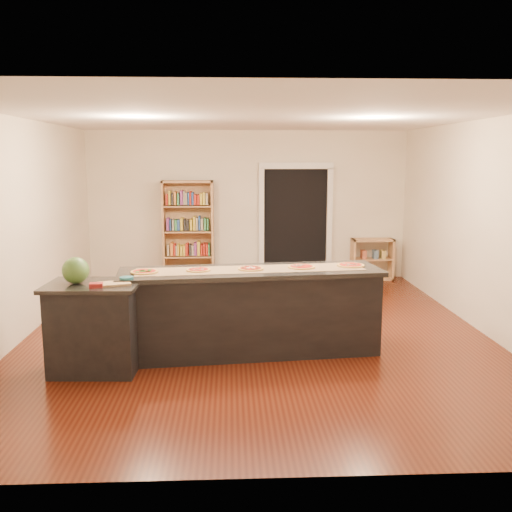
{
  "coord_description": "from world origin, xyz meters",
  "views": [
    {
      "loc": [
        -0.34,
        -7.29,
        2.29
      ],
      "look_at": [
        0.0,
        0.2,
        1.0
      ],
      "focal_mm": 40.0,
      "sensor_mm": 36.0,
      "label": 1
    }
  ],
  "objects_px": {
    "waste_bin": "(237,274)",
    "watermelon": "(76,270)",
    "kitchen_island": "(251,311)",
    "side_counter": "(95,327)",
    "bookshelf": "(188,231)",
    "low_shelf": "(372,259)"
  },
  "relations": [
    {
      "from": "waste_bin",
      "to": "watermelon",
      "type": "xyz_separation_m",
      "value": [
        -1.76,
        -4.41,
        0.96
      ]
    },
    {
      "from": "watermelon",
      "to": "waste_bin",
      "type": "bearing_deg",
      "value": 68.24
    },
    {
      "from": "kitchen_island",
      "to": "side_counter",
      "type": "height_order",
      "value": "kitchen_island"
    },
    {
      "from": "kitchen_island",
      "to": "side_counter",
      "type": "distance_m",
      "value": 1.78
    },
    {
      "from": "kitchen_island",
      "to": "waste_bin",
      "type": "xyz_separation_m",
      "value": [
        -0.12,
        3.89,
        -0.35
      ]
    },
    {
      "from": "kitchen_island",
      "to": "waste_bin",
      "type": "distance_m",
      "value": 3.91
    },
    {
      "from": "low_shelf",
      "to": "watermelon",
      "type": "distance_m",
      "value": 6.34
    },
    {
      "from": "side_counter",
      "to": "waste_bin",
      "type": "distance_m",
      "value": 4.7
    },
    {
      "from": "bookshelf",
      "to": "waste_bin",
      "type": "distance_m",
      "value": 1.2
    },
    {
      "from": "kitchen_island",
      "to": "low_shelf",
      "type": "height_order",
      "value": "kitchen_island"
    },
    {
      "from": "waste_bin",
      "to": "watermelon",
      "type": "relative_size",
      "value": 1.11
    },
    {
      "from": "low_shelf",
      "to": "waste_bin",
      "type": "height_order",
      "value": "low_shelf"
    },
    {
      "from": "waste_bin",
      "to": "watermelon",
      "type": "height_order",
      "value": "watermelon"
    },
    {
      "from": "side_counter",
      "to": "low_shelf",
      "type": "bearing_deg",
      "value": 50.44
    },
    {
      "from": "watermelon",
      "to": "side_counter",
      "type": "bearing_deg",
      "value": -0.83
    },
    {
      "from": "waste_bin",
      "to": "watermelon",
      "type": "bearing_deg",
      "value": -111.76
    },
    {
      "from": "bookshelf",
      "to": "watermelon",
      "type": "relative_size",
      "value": 6.66
    },
    {
      "from": "bookshelf",
      "to": "waste_bin",
      "type": "height_order",
      "value": "bookshelf"
    },
    {
      "from": "side_counter",
      "to": "watermelon",
      "type": "bearing_deg",
      "value": -178.02
    },
    {
      "from": "low_shelf",
      "to": "watermelon",
      "type": "height_order",
      "value": "watermelon"
    },
    {
      "from": "kitchen_island",
      "to": "side_counter",
      "type": "relative_size",
      "value": 3.1
    },
    {
      "from": "waste_bin",
      "to": "watermelon",
      "type": "distance_m",
      "value": 4.84
    }
  ]
}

